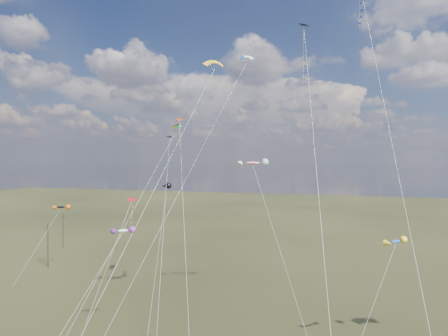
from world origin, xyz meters
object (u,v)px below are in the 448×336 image
(utility_pole_far, at_px, (63,230))
(utility_pole_near, at_px, (48,245))
(diamond_black_high, at_px, (305,67))
(novelty_black_orange, at_px, (61,207))
(parafoil_yellow, at_px, (213,63))

(utility_pole_far, bearing_deg, utility_pole_near, -60.26)
(utility_pole_far, distance_m, diamond_black_high, 69.78)
(diamond_black_high, height_order, novelty_black_orange, diamond_black_high)
(utility_pole_far, relative_size, diamond_black_high, 0.23)
(utility_pole_far, bearing_deg, novelty_black_orange, -51.91)
(utility_pole_near, distance_m, novelty_black_orange, 8.57)
(novelty_black_orange, bearing_deg, utility_pole_near, 161.00)
(novelty_black_orange, bearing_deg, parafoil_yellow, -25.85)
(utility_pole_near, relative_size, diamond_black_high, 0.23)
(novelty_black_orange, bearing_deg, utility_pole_far, 128.09)
(parafoil_yellow, distance_m, novelty_black_orange, 43.02)
(diamond_black_high, bearing_deg, utility_pole_far, 151.15)
(utility_pole_near, height_order, utility_pole_far, same)
(parafoil_yellow, xyz_separation_m, novelty_black_orange, (-34.53, 16.73, -19.46))
(utility_pole_near, height_order, novelty_black_orange, novelty_black_orange)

